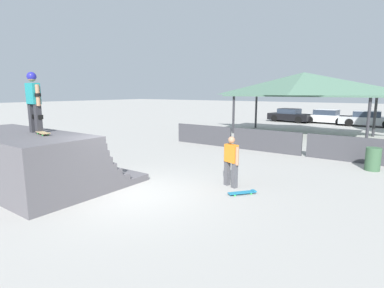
{
  "coord_description": "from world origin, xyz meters",
  "views": [
    {
      "loc": [
        6.11,
        -5.61,
        2.87
      ],
      "look_at": [
        -0.41,
        3.49,
        0.91
      ],
      "focal_mm": 28.0,
      "sensor_mm": 36.0,
      "label": 1
    }
  ],
  "objects_px": {
    "skateboard_on_ground": "(243,192)",
    "trash_bin": "(373,159)",
    "skateboard_on_deck": "(43,133)",
    "bystander_walking": "(231,159)",
    "parked_car_silver": "(368,119)",
    "parked_car_black": "(290,116)",
    "parked_car_white": "(327,117)",
    "skater_on_deck": "(34,98)"
  },
  "relations": [
    {
      "from": "skater_on_deck",
      "to": "parked_car_white",
      "type": "xyz_separation_m",
      "value": [
        3.11,
        24.82,
        -2.08
      ]
    },
    {
      "from": "skateboard_on_deck",
      "to": "trash_bin",
      "type": "xyz_separation_m",
      "value": [
        7.55,
        8.2,
        -1.29
      ]
    },
    {
      "from": "bystander_walking",
      "to": "trash_bin",
      "type": "distance_m",
      "value": 5.8
    },
    {
      "from": "skater_on_deck",
      "to": "parked_car_silver",
      "type": "distance_m",
      "value": 25.24
    },
    {
      "from": "parked_car_white",
      "to": "skateboard_on_deck",
      "type": "bearing_deg",
      "value": -90.41
    },
    {
      "from": "parked_car_silver",
      "to": "parked_car_white",
      "type": "bearing_deg",
      "value": 167.13
    },
    {
      "from": "parked_car_black",
      "to": "parked_car_white",
      "type": "relative_size",
      "value": 0.97
    },
    {
      "from": "skater_on_deck",
      "to": "skateboard_on_deck",
      "type": "bearing_deg",
      "value": -8.53
    },
    {
      "from": "skater_on_deck",
      "to": "skateboard_on_ground",
      "type": "relative_size",
      "value": 2.32
    },
    {
      "from": "trash_bin",
      "to": "parked_car_white",
      "type": "distance_m",
      "value": 17.47
    },
    {
      "from": "parked_car_silver",
      "to": "skateboard_on_deck",
      "type": "bearing_deg",
      "value": -107.83
    },
    {
      "from": "trash_bin",
      "to": "skater_on_deck",
      "type": "bearing_deg",
      "value": -135.22
    },
    {
      "from": "skateboard_on_deck",
      "to": "parked_car_white",
      "type": "relative_size",
      "value": 0.18
    },
    {
      "from": "skateboard_on_ground",
      "to": "parked_car_black",
      "type": "xyz_separation_m",
      "value": [
        -5.59,
        21.47,
        0.54
      ]
    },
    {
      "from": "trash_bin",
      "to": "parked_car_white",
      "type": "height_order",
      "value": "parked_car_white"
    },
    {
      "from": "skateboard_on_deck",
      "to": "trash_bin",
      "type": "relative_size",
      "value": 0.92
    },
    {
      "from": "skateboard_on_deck",
      "to": "parked_car_black",
      "type": "xyz_separation_m",
      "value": [
        -0.74,
        24.5,
        -1.11
      ]
    },
    {
      "from": "bystander_walking",
      "to": "parked_car_black",
      "type": "xyz_separation_m",
      "value": [
        -4.94,
        21.02,
        -0.26
      ]
    },
    {
      "from": "skateboard_on_deck",
      "to": "parked_car_black",
      "type": "bearing_deg",
      "value": 104.42
    },
    {
      "from": "skater_on_deck",
      "to": "skateboard_on_deck",
      "type": "distance_m",
      "value": 1.14
    },
    {
      "from": "skateboard_on_deck",
      "to": "parked_car_silver",
      "type": "distance_m",
      "value": 25.15
    },
    {
      "from": "skateboard_on_deck",
      "to": "trash_bin",
      "type": "distance_m",
      "value": 11.22
    },
    {
      "from": "skateboard_on_deck",
      "to": "bystander_walking",
      "type": "relative_size",
      "value": 0.5
    },
    {
      "from": "parked_car_silver",
      "to": "skater_on_deck",
      "type": "bearing_deg",
      "value": -109.21
    },
    {
      "from": "parked_car_black",
      "to": "trash_bin",
      "type": "bearing_deg",
      "value": -54.25
    },
    {
      "from": "bystander_walking",
      "to": "parked_car_silver",
      "type": "distance_m",
      "value": 21.04
    },
    {
      "from": "skateboard_on_deck",
      "to": "parked_car_black",
      "type": "height_order",
      "value": "skateboard_on_deck"
    },
    {
      "from": "bystander_walking",
      "to": "parked_car_black",
      "type": "relative_size",
      "value": 0.37
    },
    {
      "from": "bystander_walking",
      "to": "trash_bin",
      "type": "bearing_deg",
      "value": -105.92
    },
    {
      "from": "skater_on_deck",
      "to": "parked_car_silver",
      "type": "xyz_separation_m",
      "value": [
        6.37,
        24.34,
        -2.08
      ]
    },
    {
      "from": "skateboard_on_deck",
      "to": "skateboard_on_ground",
      "type": "height_order",
      "value": "skateboard_on_deck"
    },
    {
      "from": "parked_car_black",
      "to": "parked_car_white",
      "type": "distance_m",
      "value": 3.29
    },
    {
      "from": "skater_on_deck",
      "to": "parked_car_silver",
      "type": "height_order",
      "value": "skater_on_deck"
    },
    {
      "from": "trash_bin",
      "to": "parked_car_black",
      "type": "bearing_deg",
      "value": 116.96
    },
    {
      "from": "trash_bin",
      "to": "skateboard_on_ground",
      "type": "bearing_deg",
      "value": -117.61
    },
    {
      "from": "skateboard_on_ground",
      "to": "bystander_walking",
      "type": "bearing_deg",
      "value": 93.36
    },
    {
      "from": "trash_bin",
      "to": "parked_car_black",
      "type": "relative_size",
      "value": 0.2
    },
    {
      "from": "bystander_walking",
      "to": "parked_car_white",
      "type": "height_order",
      "value": "bystander_walking"
    },
    {
      "from": "skater_on_deck",
      "to": "skateboard_on_ground",
      "type": "bearing_deg",
      "value": 30.68
    },
    {
      "from": "skateboard_on_ground",
      "to": "trash_bin",
      "type": "xyz_separation_m",
      "value": [
        2.71,
        5.17,
        0.37
      ]
    },
    {
      "from": "skater_on_deck",
      "to": "skateboard_on_deck",
      "type": "relative_size",
      "value": 2.28
    },
    {
      "from": "skateboard_on_deck",
      "to": "skateboard_on_ground",
      "type": "xyz_separation_m",
      "value": [
        4.84,
        3.03,
        -1.65
      ]
    }
  ]
}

